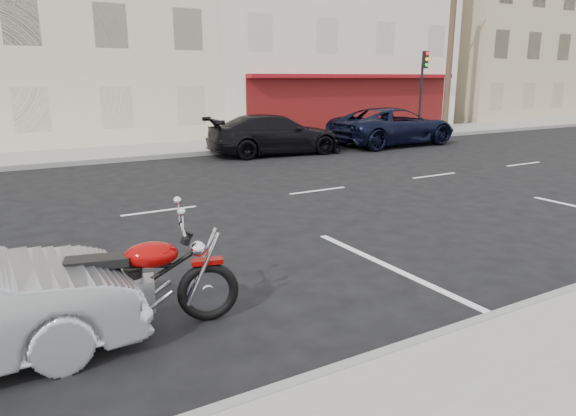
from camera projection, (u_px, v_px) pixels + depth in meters
name	position (u px, v px, depth m)	size (l,w,h in m)	color
ground	(245.00, 200.00, 11.79)	(120.00, 120.00, 0.00)	black
bldg_cream	(46.00, 8.00, 23.05)	(12.00, 12.00, 11.50)	beige
bldg_corner	(294.00, 14.00, 29.25)	(14.00, 12.00, 12.50)	beige
bldg_far_east	(473.00, 38.00, 36.74)	(12.00, 12.00, 11.00)	tan
utility_pole	(451.00, 36.00, 25.37)	(1.80, 0.30, 9.00)	#422D1E
traffic_light	(423.00, 81.00, 24.71)	(0.26, 0.30, 3.80)	black
fire_hydrant	(394.00, 125.00, 24.62)	(0.20, 0.20, 0.72)	beige
motorcycle	(210.00, 278.00, 5.85)	(2.20, 0.89, 1.12)	black
suv_far	(393.00, 126.00, 21.22)	(2.56, 5.54, 1.54)	black
car_far	(275.00, 135.00, 18.61)	(2.02, 4.97, 1.44)	black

